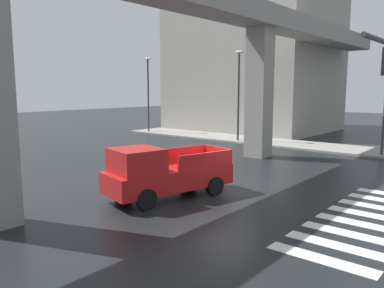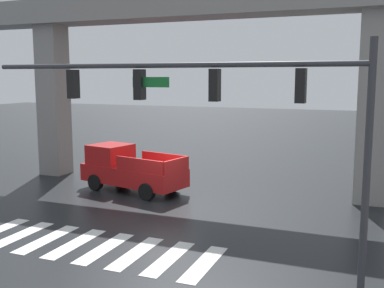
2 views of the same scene
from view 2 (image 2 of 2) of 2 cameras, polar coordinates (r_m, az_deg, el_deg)
name	(u,v)px [view 2 (image 2 of 2)]	position (r m, az deg, el deg)	size (l,w,h in m)	color
ground_plane	(165,202)	(19.97, -3.39, -7.14)	(120.00, 120.00, 0.00)	black
crosswalk_stripes	(90,246)	(15.35, -12.45, -12.11)	(8.25, 2.80, 0.01)	silver
elevated_overpass	(192,22)	(22.36, 0.06, 14.76)	(54.23, 2.08, 9.19)	gray
pickup_truck	(129,170)	(21.99, -7.79, -3.12)	(5.40, 3.01, 2.08)	red
traffic_signal_mast	(220,101)	(12.12, 3.42, 5.32)	(10.89, 0.32, 6.20)	#38383D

